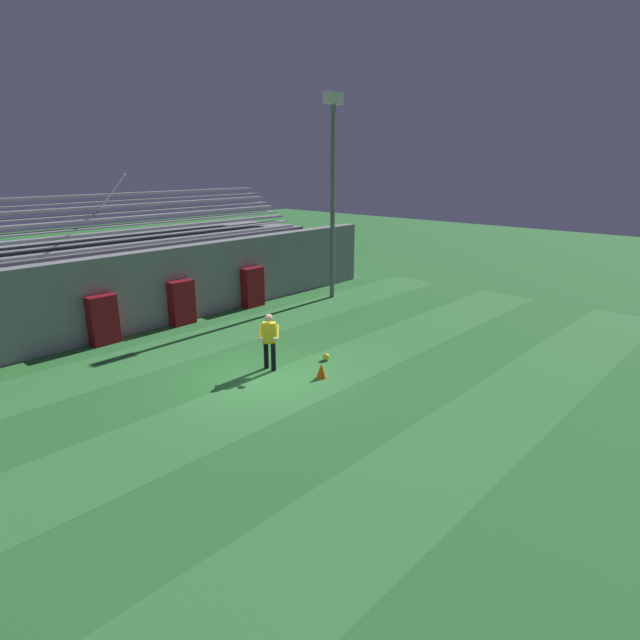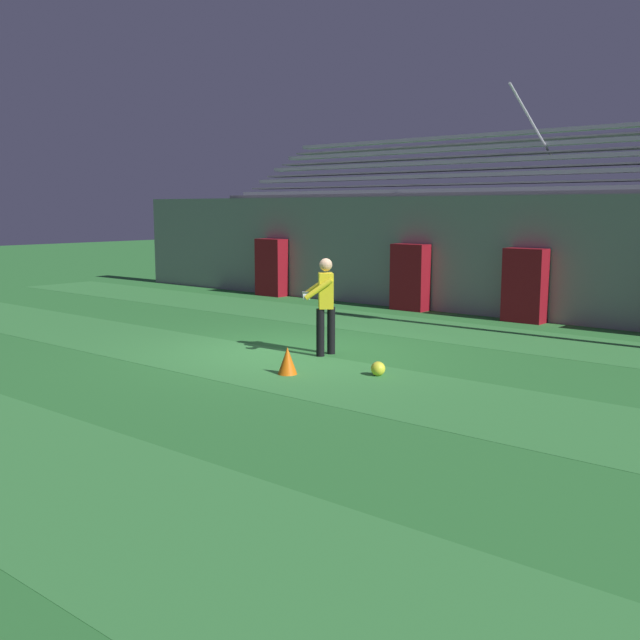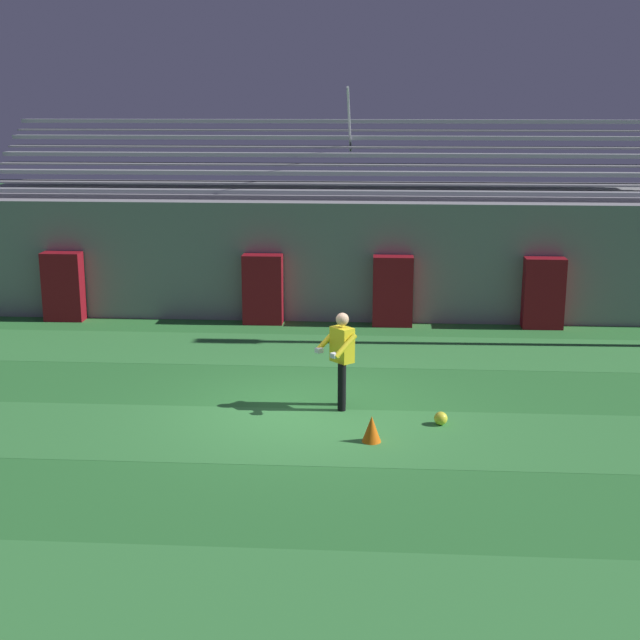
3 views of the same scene
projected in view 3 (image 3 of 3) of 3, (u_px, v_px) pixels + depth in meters
ground_plane at (307, 411)px, 15.11m from camera, size 80.00×80.00×0.00m
turf_stripe_near at (262, 606)px, 9.30m from camera, size 28.00×2.44×0.01m
turf_stripe_mid at (302, 435)px, 14.02m from camera, size 28.00×2.44×0.01m
turf_stripe_far at (321, 350)px, 18.74m from camera, size 28.00×2.44×0.01m
back_wall at (329, 261)px, 21.06m from camera, size 24.00×0.60×2.80m
padding_pillar_gate_left at (263, 289)px, 20.77m from camera, size 0.92×0.44×1.63m
padding_pillar_gate_right at (393, 291)px, 20.57m from camera, size 0.92×0.44×1.63m
padding_pillar_far_left at (63, 287)px, 21.07m from camera, size 0.92×0.44×1.63m
padding_pillar_far_right at (543, 293)px, 20.35m from camera, size 0.92×0.44×1.63m
bleacher_stand at (334, 241)px, 23.30m from camera, size 18.00×4.05×5.43m
goalkeeper at (341, 354)px, 15.02m from camera, size 0.74×0.74×1.67m
soccer_ball at (441, 418)px, 14.43m from camera, size 0.22×0.22×0.22m
traffic_cone at (372, 429)px, 13.69m from camera, size 0.30×0.30×0.42m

